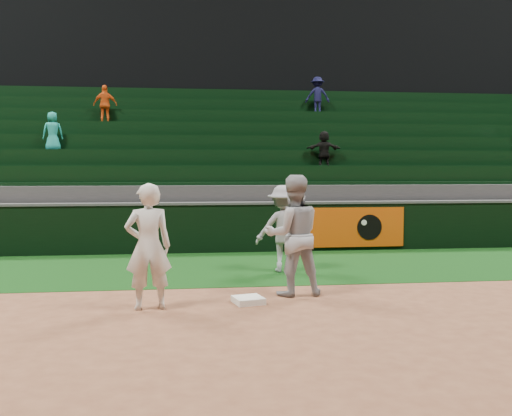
{
  "coord_description": "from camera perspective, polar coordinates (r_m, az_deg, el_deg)",
  "views": [
    {
      "loc": [
        -1.2,
        -8.93,
        2.09
      ],
      "look_at": [
        0.17,
        2.3,
        1.3
      ],
      "focal_mm": 40.0,
      "sensor_mm": 36.0,
      "label": 1
    }
  ],
  "objects": [
    {
      "name": "baserunner",
      "position": [
        9.38,
        3.73,
        -2.74
      ],
      "size": [
        1.01,
        0.82,
        1.98
      ],
      "primitive_type": "imported",
      "rotation": [
        0.0,
        0.0,
        3.21
      ],
      "color": "#A0A2AA",
      "rests_on": "ground"
    },
    {
      "name": "ground",
      "position": [
        9.25,
        0.69,
        -9.06
      ],
      "size": [
        70.0,
        70.0,
        0.0
      ],
      "primitive_type": "plane",
      "color": "brown",
      "rests_on": "ground"
    },
    {
      "name": "first_base",
      "position": [
        8.95,
        -0.78,
        -9.19
      ],
      "size": [
        0.52,
        0.52,
        0.1
      ],
      "primitive_type": "cube",
      "rotation": [
        0.0,
        0.0,
        0.24
      ],
      "color": "white",
      "rests_on": "ground"
    },
    {
      "name": "stadium_seating",
      "position": [
        17.95,
        -3.12,
        2.75
      ],
      "size": [
        36.0,
        5.95,
        5.17
      ],
      "color": "#343437",
      "rests_on": "ground"
    },
    {
      "name": "field_wall",
      "position": [
        14.26,
        -1.99,
        -1.87
      ],
      "size": [
        36.0,
        0.45,
        1.25
      ],
      "color": "black",
      "rests_on": "ground"
    },
    {
      "name": "upper_deck",
      "position": [
        26.7,
        -4.42,
        12.41
      ],
      "size": [
        40.0,
        12.0,
        12.0
      ],
      "primitive_type": "cube",
      "color": "black",
      "rests_on": "ground"
    },
    {
      "name": "first_baseman",
      "position": [
        8.58,
        -10.72,
        -3.81
      ],
      "size": [
        0.74,
        0.55,
        1.87
      ],
      "primitive_type": "imported",
      "rotation": [
        0.0,
        0.0,
        3.29
      ],
      "color": "silver",
      "rests_on": "ground"
    },
    {
      "name": "base_coach",
      "position": [
        11.47,
        2.79,
        -2.06
      ],
      "size": [
        1.14,
        0.66,
        1.75
      ],
      "primitive_type": "imported",
      "rotation": [
        0.0,
        0.0,
        3.13
      ],
      "color": "#90929C",
      "rests_on": "foul_grass"
    },
    {
      "name": "foul_grass",
      "position": [
        12.18,
        -1.2,
        -5.87
      ],
      "size": [
        36.0,
        4.2,
        0.01
      ],
      "primitive_type": "cube",
      "color": "#0C330E",
      "rests_on": "ground"
    }
  ]
}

